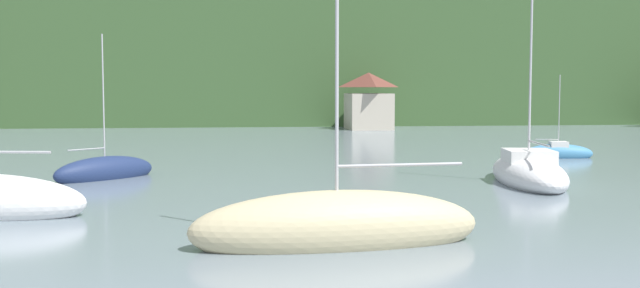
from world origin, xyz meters
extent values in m
cube|color=#38562D|center=(0.00, 123.10, 9.09)|extent=(352.00, 48.87, 18.17)
ellipsoid|color=#264223|center=(-28.59, 135.31, 6.36)|extent=(246.40, 34.21, 46.20)
cube|color=#BCB29E|center=(12.22, 93.50, 1.91)|extent=(4.47, 5.68, 3.81)
pyramid|color=brown|center=(12.22, 93.50, 5.27)|extent=(4.70, 5.97, 1.57)
cylinder|color=#ADADB2|center=(-9.98, 41.76, 2.19)|extent=(2.85, 0.57, 0.09)
ellipsoid|color=white|center=(11.09, 47.97, 0.40)|extent=(4.07, 8.76, 1.77)
cylinder|color=#B7B7BC|center=(11.09, 47.97, 5.35)|extent=(0.10, 0.10, 8.93)
cylinder|color=#ADADB2|center=(10.83, 46.32, 1.96)|extent=(0.61, 3.31, 0.09)
cube|color=silver|center=(11.09, 47.97, 1.21)|extent=(2.42, 2.57, 0.66)
ellipsoid|color=teal|center=(17.95, 59.67, 0.27)|extent=(4.44, 1.98, 1.20)
cylinder|color=#B7B7BC|center=(17.95, 59.67, 2.90)|extent=(0.05, 0.05, 4.60)
cylinder|color=#ADADB2|center=(17.24, 59.80, 1.15)|extent=(1.44, 0.29, 0.05)
cube|color=silver|center=(17.95, 59.67, 0.81)|extent=(1.22, 1.07, 0.43)
ellipsoid|color=#CCBC8E|center=(0.41, 35.80, 0.48)|extent=(8.41, 3.00, 2.11)
cylinder|color=#B7B7BC|center=(0.41, 35.80, 5.80)|extent=(0.10, 0.10, 9.49)
cylinder|color=#ADADB2|center=(2.25, 35.97, 2.20)|extent=(3.68, 0.43, 0.09)
ellipsoid|color=navy|center=(-8.54, 52.05, 0.34)|extent=(4.95, 4.76, 1.50)
cylinder|color=#B7B7BC|center=(-8.54, 52.05, 3.84)|extent=(0.07, 0.07, 6.19)
cylinder|color=#ADADB2|center=(-9.25, 51.38, 1.49)|extent=(1.47, 1.38, 0.06)
sphere|color=yellow|center=(12.99, 55.09, 0.00)|extent=(0.44, 0.44, 0.44)
camera|label=1|loc=(-2.49, 15.78, 4.35)|focal=41.32mm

